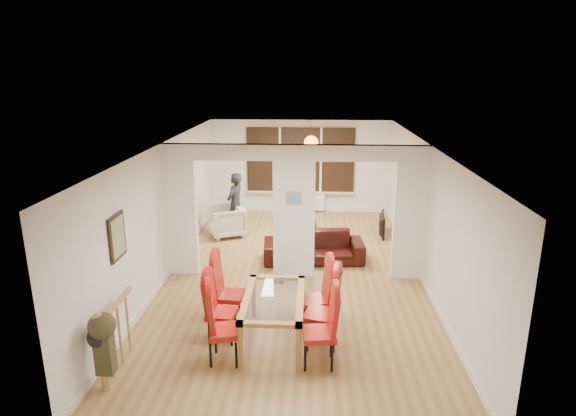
# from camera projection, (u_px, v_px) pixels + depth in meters

# --- Properties ---
(floor) EXTENTS (5.00, 9.00, 0.01)m
(floor) POSITION_uv_depth(u_px,v_px,m) (294.00, 274.00, 9.58)
(floor) COLOR olive
(floor) RESTS_ON ground
(room_walls) EXTENTS (5.00, 9.00, 2.60)m
(room_walls) POSITION_uv_depth(u_px,v_px,m) (294.00, 212.00, 9.22)
(room_walls) COLOR silver
(room_walls) RESTS_ON floor
(divider_wall) EXTENTS (5.00, 0.18, 2.60)m
(divider_wall) POSITION_uv_depth(u_px,v_px,m) (294.00, 212.00, 9.22)
(divider_wall) COLOR white
(divider_wall) RESTS_ON floor
(bay_window_blinds) EXTENTS (3.00, 0.08, 1.80)m
(bay_window_blinds) POSITION_uv_depth(u_px,v_px,m) (300.00, 160.00, 13.43)
(bay_window_blinds) COLOR black
(bay_window_blinds) RESTS_ON room_walls
(radiator) EXTENTS (1.40, 0.08, 0.50)m
(radiator) POSITION_uv_depth(u_px,v_px,m) (300.00, 202.00, 13.72)
(radiator) COLOR white
(radiator) RESTS_ON floor
(pendant_light) EXTENTS (0.36, 0.36, 0.36)m
(pendant_light) POSITION_uv_depth(u_px,v_px,m) (311.00, 143.00, 12.14)
(pendant_light) COLOR orange
(pendant_light) RESTS_ON room_walls
(stair_newel) EXTENTS (0.40, 1.20, 1.10)m
(stair_newel) POSITION_uv_depth(u_px,v_px,m) (118.00, 330.00, 6.48)
(stair_newel) COLOR #A6834C
(stair_newel) RESTS_ON floor
(wall_poster) EXTENTS (0.04, 0.52, 0.67)m
(wall_poster) POSITION_uv_depth(u_px,v_px,m) (117.00, 237.00, 6.96)
(wall_poster) COLOR gray
(wall_poster) RESTS_ON room_walls
(pillar_photo) EXTENTS (0.30, 0.03, 0.25)m
(pillar_photo) POSITION_uv_depth(u_px,v_px,m) (294.00, 198.00, 9.05)
(pillar_photo) COLOR #4C8CD8
(pillar_photo) RESTS_ON divider_wall
(dining_table) EXTENTS (0.88, 1.57, 0.73)m
(dining_table) POSITION_uv_depth(u_px,v_px,m) (274.00, 320.00, 7.12)
(dining_table) COLOR olive
(dining_table) RESTS_ON floor
(dining_chair_la) EXTENTS (0.52, 0.52, 1.08)m
(dining_chair_la) POSITION_uv_depth(u_px,v_px,m) (225.00, 326.00, 6.61)
(dining_chair_la) COLOR maroon
(dining_chair_la) RESTS_ON floor
(dining_chair_lb) EXTENTS (0.45, 0.45, 1.03)m
(dining_chair_lb) POSITION_uv_depth(u_px,v_px,m) (222.00, 309.00, 7.13)
(dining_chair_lb) COLOR maroon
(dining_chair_lb) RESTS_ON floor
(dining_chair_lc) EXTENTS (0.48, 0.48, 1.10)m
(dining_chair_lc) POSITION_uv_depth(u_px,v_px,m) (229.00, 291.00, 7.63)
(dining_chair_lc) COLOR maroon
(dining_chair_lc) RESTS_ON floor
(dining_chair_ra) EXTENTS (0.48, 0.48, 1.10)m
(dining_chair_ra) POSITION_uv_depth(u_px,v_px,m) (319.00, 328.00, 6.53)
(dining_chair_ra) COLOR maroon
(dining_chair_ra) RESTS_ON floor
(dining_chair_rb) EXTENTS (0.56, 0.56, 1.15)m
(dining_chair_rb) POSITION_uv_depth(u_px,v_px,m) (321.00, 309.00, 6.99)
(dining_chair_rb) COLOR maroon
(dining_chair_rb) RESTS_ON floor
(dining_chair_rc) EXTENTS (0.52, 0.52, 1.09)m
(dining_chair_rc) POSITION_uv_depth(u_px,v_px,m) (316.00, 295.00, 7.50)
(dining_chair_rc) COLOR maroon
(dining_chair_rc) RESTS_ON floor
(sofa) EXTENTS (2.16, 0.98, 0.61)m
(sofa) POSITION_uv_depth(u_px,v_px,m) (314.00, 247.00, 10.20)
(sofa) COLOR black
(sofa) RESTS_ON floor
(armchair) EXTENTS (1.06, 1.07, 0.74)m
(armchair) POSITION_uv_depth(u_px,v_px,m) (226.00, 221.00, 11.72)
(armchair) COLOR #BFB7A2
(armchair) RESTS_ON floor
(person) EXTENTS (0.65, 0.54, 1.53)m
(person) POSITION_uv_depth(u_px,v_px,m) (235.00, 204.00, 11.77)
(person) COLOR black
(person) RESTS_ON floor
(television) EXTENTS (0.94, 0.21, 0.53)m
(television) POSITION_uv_depth(u_px,v_px,m) (379.00, 224.00, 11.82)
(television) COLOR black
(television) RESTS_ON floor
(coffee_table) EXTENTS (0.97, 0.67, 0.20)m
(coffee_table) POSITION_uv_depth(u_px,v_px,m) (299.00, 226.00, 12.23)
(coffee_table) COLOR black
(coffee_table) RESTS_ON floor
(bottle) EXTENTS (0.07, 0.07, 0.28)m
(bottle) POSITION_uv_depth(u_px,v_px,m) (307.00, 216.00, 12.23)
(bottle) COLOR #143F19
(bottle) RESTS_ON coffee_table
(bowl) EXTENTS (0.24, 0.24, 0.06)m
(bowl) POSITION_uv_depth(u_px,v_px,m) (302.00, 221.00, 12.17)
(bowl) COLOR black
(bowl) RESTS_ON coffee_table
(shoes) EXTENTS (0.22, 0.24, 0.09)m
(shoes) POSITION_uv_depth(u_px,v_px,m) (278.00, 279.00, 9.24)
(shoes) COLOR black
(shoes) RESTS_ON floor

